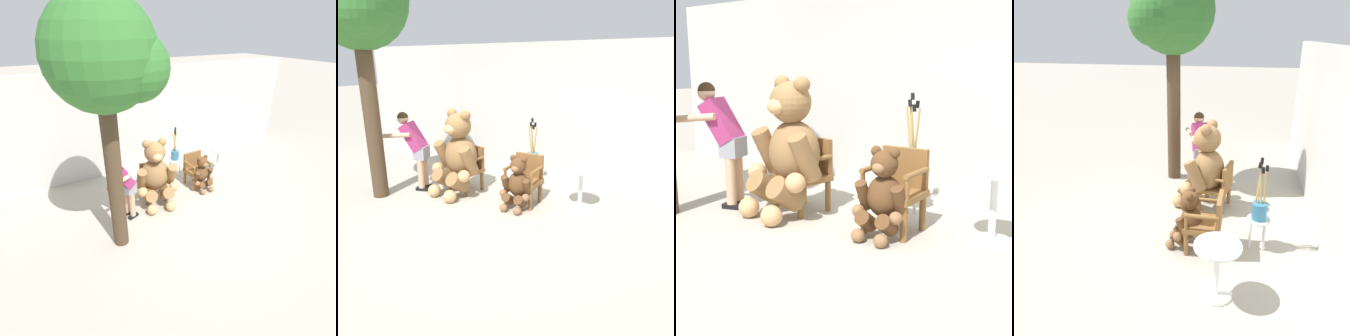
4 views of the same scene
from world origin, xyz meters
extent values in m
plane|color=#A8A091|center=(0.00, 0.00, 0.00)|extent=(60.00, 60.00, 0.00)
cube|color=beige|center=(0.00, 2.40, 1.40)|extent=(10.00, 0.16, 2.80)
cube|color=brown|center=(-0.63, 0.65, 0.41)|extent=(0.64, 0.61, 0.07)
cylinder|color=brown|center=(-0.90, 0.48, 0.18)|extent=(0.07, 0.07, 0.37)
cylinder|color=brown|center=(-0.44, 0.40, 0.18)|extent=(0.07, 0.07, 0.37)
cylinder|color=brown|center=(-0.82, 0.89, 0.18)|extent=(0.07, 0.07, 0.37)
cylinder|color=brown|center=(-0.37, 0.81, 0.18)|extent=(0.07, 0.07, 0.37)
cube|color=brown|center=(-0.59, 0.87, 0.65)|extent=(0.52, 0.15, 0.42)
cylinder|color=brown|center=(-0.88, 0.69, 0.66)|extent=(0.14, 0.48, 0.06)
cylinder|color=brown|center=(-0.92, 0.48, 0.55)|extent=(0.05, 0.05, 0.22)
cylinder|color=brown|center=(-0.39, 0.60, 0.66)|extent=(0.14, 0.48, 0.06)
cylinder|color=brown|center=(-0.42, 0.39, 0.55)|extent=(0.05, 0.05, 0.22)
cube|color=brown|center=(0.63, 0.65, 0.41)|extent=(0.57, 0.54, 0.07)
cylinder|color=brown|center=(0.41, 0.43, 0.18)|extent=(0.07, 0.07, 0.37)
cylinder|color=brown|center=(0.87, 0.44, 0.18)|extent=(0.07, 0.07, 0.37)
cylinder|color=brown|center=(0.40, 0.85, 0.18)|extent=(0.07, 0.07, 0.37)
cylinder|color=brown|center=(0.86, 0.86, 0.18)|extent=(0.07, 0.07, 0.37)
cube|color=brown|center=(0.63, 0.87, 0.65)|extent=(0.52, 0.07, 0.42)
cylinder|color=brown|center=(0.38, 0.64, 0.66)|extent=(0.07, 0.48, 0.06)
cylinder|color=brown|center=(0.39, 0.43, 0.55)|extent=(0.05, 0.05, 0.22)
cylinder|color=brown|center=(0.88, 0.65, 0.66)|extent=(0.07, 0.48, 0.06)
cylinder|color=brown|center=(0.89, 0.44, 0.55)|extent=(0.05, 0.05, 0.22)
ellipsoid|color=olive|center=(-0.63, 0.53, 0.72)|extent=(0.73, 0.65, 0.75)
sphere|color=olive|center=(-0.64, 0.49, 1.30)|extent=(0.47, 0.47, 0.47)
ellipsoid|color=tan|center=(-0.68, 0.29, 1.26)|extent=(0.25, 0.21, 0.17)
sphere|color=black|center=(-0.68, 0.29, 1.27)|extent=(0.07, 0.07, 0.07)
sphere|color=olive|center=(-0.81, 0.54, 1.50)|extent=(0.19, 0.19, 0.19)
sphere|color=olive|center=(-0.46, 0.48, 1.50)|extent=(0.19, 0.19, 0.19)
cylinder|color=olive|center=(-1.00, 0.46, 0.72)|extent=(0.28, 0.44, 0.56)
sphere|color=tan|center=(-1.04, 0.32, 0.47)|extent=(0.22, 0.22, 0.22)
cylinder|color=olive|center=(-0.31, 0.34, 0.72)|extent=(0.28, 0.44, 0.56)
sphere|color=tan|center=(-0.32, 0.19, 0.47)|extent=(0.22, 0.22, 0.22)
cylinder|color=olive|center=(-0.88, 0.29, 0.32)|extent=(0.35, 0.50, 0.44)
sphere|color=tan|center=(-0.94, 0.07, 0.12)|extent=(0.24, 0.24, 0.24)
cylinder|color=olive|center=(-0.48, 0.22, 0.32)|extent=(0.35, 0.50, 0.44)
sphere|color=tan|center=(-0.50, 0.00, 0.12)|extent=(0.24, 0.24, 0.24)
ellipsoid|color=brown|center=(0.63, 0.47, 0.42)|extent=(0.39, 0.33, 0.44)
sphere|color=brown|center=(0.63, 0.44, 0.76)|extent=(0.28, 0.28, 0.28)
ellipsoid|color=#8C603D|center=(0.64, 0.33, 0.74)|extent=(0.13, 0.11, 0.10)
sphere|color=black|center=(0.64, 0.33, 0.74)|extent=(0.04, 0.04, 0.04)
sphere|color=brown|center=(0.53, 0.45, 0.87)|extent=(0.11, 0.11, 0.11)
sphere|color=brown|center=(0.74, 0.46, 0.87)|extent=(0.11, 0.11, 0.11)
cylinder|color=brown|center=(0.43, 0.39, 0.42)|extent=(0.13, 0.24, 0.33)
sphere|color=#8C603D|center=(0.42, 0.30, 0.28)|extent=(0.13, 0.13, 0.13)
cylinder|color=brown|center=(0.84, 0.40, 0.42)|extent=(0.13, 0.24, 0.33)
sphere|color=#8C603D|center=(0.85, 0.31, 0.28)|extent=(0.13, 0.13, 0.13)
cylinder|color=brown|center=(0.52, 0.30, 0.19)|extent=(0.17, 0.27, 0.26)
sphere|color=#8C603D|center=(0.51, 0.17, 0.07)|extent=(0.14, 0.14, 0.14)
cylinder|color=brown|center=(0.75, 0.31, 0.19)|extent=(0.17, 0.27, 0.26)
sphere|color=#8C603D|center=(0.77, 0.18, 0.07)|extent=(0.14, 0.14, 0.14)
cube|color=black|center=(-1.42, 0.35, 0.03)|extent=(0.26, 0.16, 0.06)
cylinder|color=tan|center=(-1.42, 0.35, 0.47)|extent=(0.12, 0.12, 0.82)
cube|color=black|center=(-1.36, 0.18, 0.03)|extent=(0.26, 0.16, 0.06)
cylinder|color=tan|center=(-1.36, 0.18, 0.47)|extent=(0.12, 0.12, 0.82)
cube|color=gray|center=(-1.39, 0.26, 0.75)|extent=(0.31, 0.36, 0.24)
cube|color=#9E2D66|center=(-1.51, 0.22, 1.05)|extent=(0.53, 0.45, 0.57)
sphere|color=tan|center=(-1.69, 0.16, 1.39)|extent=(0.21, 0.21, 0.21)
sphere|color=#382314|center=(-1.69, 0.16, 1.41)|extent=(0.21, 0.21, 0.21)
cylinder|color=tan|center=(-1.69, -0.04, 1.10)|extent=(0.56, 0.27, 0.14)
cylinder|color=tan|center=(-1.58, 0.40, 0.93)|extent=(0.23, 0.15, 0.50)
cylinder|color=silver|center=(0.42, 1.42, 0.45)|extent=(0.34, 0.34, 0.03)
cylinder|color=silver|center=(0.52, 1.52, 0.22)|extent=(0.04, 0.04, 0.43)
cylinder|color=silver|center=(0.32, 1.52, 0.22)|extent=(0.04, 0.04, 0.43)
cylinder|color=silver|center=(0.52, 1.32, 0.22)|extent=(0.04, 0.04, 0.43)
cylinder|color=silver|center=(0.32, 1.32, 0.22)|extent=(0.04, 0.04, 0.43)
cylinder|color=teal|center=(0.42, 1.42, 0.59)|extent=(0.22, 0.22, 0.26)
cylinder|color=tan|center=(0.39, 1.38, 0.89)|extent=(0.14, 0.09, 0.70)
cylinder|color=black|center=(0.39, 1.38, 1.28)|extent=(0.06, 0.05, 0.09)
cylinder|color=tan|center=(0.41, 1.40, 0.93)|extent=(0.09, 0.04, 0.78)
cylinder|color=black|center=(0.41, 1.40, 1.36)|extent=(0.05, 0.05, 0.08)
cylinder|color=tan|center=(0.44, 1.47, 0.88)|extent=(0.10, 0.05, 0.69)
cylinder|color=black|center=(0.44, 1.47, 1.27)|extent=(0.05, 0.05, 0.09)
cylinder|color=tan|center=(0.42, 1.42, 0.86)|extent=(0.05, 0.09, 0.65)
cylinder|color=black|center=(0.42, 1.42, 1.23)|extent=(0.05, 0.05, 0.09)
cylinder|color=white|center=(1.56, 0.96, 0.70)|extent=(0.56, 0.56, 0.03)
cylinder|color=white|center=(1.56, 0.96, 0.34)|extent=(0.07, 0.07, 0.69)
cylinder|color=white|center=(1.56, 0.96, 0.01)|extent=(0.40, 0.40, 0.03)
cylinder|color=#473523|center=(-1.84, -0.40, 1.47)|extent=(0.28, 0.28, 2.93)
sphere|color=#33702D|center=(-1.44, -0.64, 3.21)|extent=(0.96, 0.96, 0.96)
camera|label=1|loc=(-2.89, -4.20, 3.70)|focal=28.00mm
camera|label=2|loc=(3.11, -4.13, 2.39)|focal=35.00mm
camera|label=3|loc=(2.99, -3.40, 1.68)|focal=50.00mm
camera|label=4|loc=(4.69, 1.25, 2.93)|focal=35.00mm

